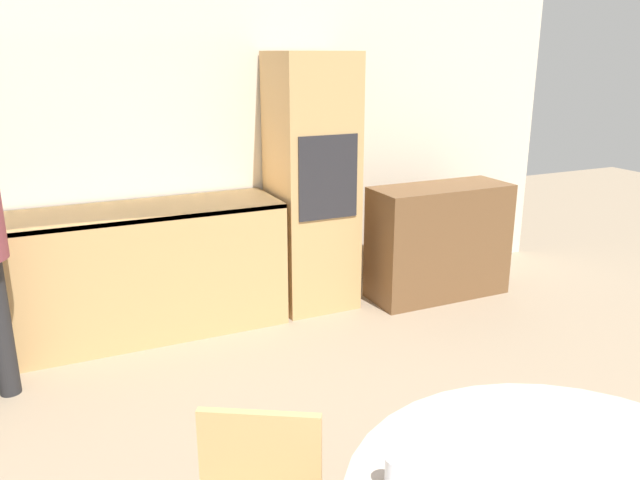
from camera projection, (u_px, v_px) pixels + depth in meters
The scene contains 5 objects.
wall_back at pixel (192, 138), 4.56m from camera, with size 6.40×0.05×2.60m.
kitchen_counter at pixel (73, 279), 4.12m from camera, with size 2.83×0.60×0.90m.
oven_unit at pixel (311, 183), 4.69m from camera, with size 0.57×0.59×1.91m.
sideboard at pixel (439, 241), 4.98m from camera, with size 1.12×0.45×0.90m.
cup at pixel (397, 474), 1.70m from camera, with size 0.07×0.07×0.10m.
Camera 1 is at (-1.08, 0.44, 1.90)m, focal length 35.00 mm.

